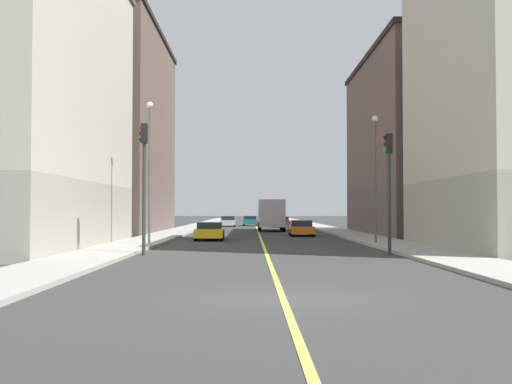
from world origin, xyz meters
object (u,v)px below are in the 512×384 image
(street_lamp_right_near, at_px, (150,159))
(car_orange, at_px, (301,228))
(car_yellow, at_px, (210,231))
(street_lamp_left_near, at_px, (375,166))
(box_truck, at_px, (271,215))
(building_right_midblock, at_px, (97,132))
(building_left_mid, at_px, (436,145))
(traffic_light_left_near, at_px, (389,176))
(car_silver, at_px, (228,221))
(car_teal, at_px, (250,221))
(traffic_light_right_near, at_px, (144,170))
(car_maroon, at_px, (282,222))

(street_lamp_right_near, xyz_separation_m, car_orange, (9.94, 13.26, -4.43))
(car_yellow, bearing_deg, street_lamp_left_near, -30.89)
(car_orange, bearing_deg, box_truck, 100.22)
(building_right_midblock, bearing_deg, street_lamp_right_near, -67.81)
(building_right_midblock, height_order, car_yellow, building_right_midblock)
(building_left_mid, height_order, street_lamp_left_near, building_left_mid)
(car_orange, bearing_deg, street_lamp_right_near, -126.88)
(street_lamp_right_near, relative_size, car_yellow, 1.87)
(box_truck, bearing_deg, car_orange, -79.78)
(building_left_mid, relative_size, car_yellow, 4.72)
(traffic_light_left_near, xyz_separation_m, car_silver, (-9.19, 48.24, -2.99))
(street_lamp_left_near, distance_m, car_teal, 44.69)
(street_lamp_right_near, bearing_deg, traffic_light_right_near, -82.37)
(building_left_mid, distance_m, car_yellow, 21.84)
(street_lamp_left_near, xyz_separation_m, car_teal, (-7.40, 43.89, -4.02))
(box_truck, bearing_deg, building_left_mid, -32.86)
(traffic_light_left_near, relative_size, car_teal, 1.39)
(car_silver, bearing_deg, street_lamp_left_near, -75.85)
(traffic_light_right_near, relative_size, street_lamp_left_near, 0.80)
(traffic_light_left_near, relative_size, box_truck, 0.78)
(traffic_light_left_near, bearing_deg, car_teal, 97.05)
(car_teal, relative_size, box_truck, 0.56)
(building_right_midblock, xyz_separation_m, traffic_light_left_near, (20.60, -27.94, -5.68))
(building_right_midblock, bearing_deg, traffic_light_left_near, -53.60)
(street_lamp_right_near, xyz_separation_m, car_maroon, (9.72, 37.63, -4.40))
(building_right_midblock, height_order, traffic_light_right_near, building_right_midblock)
(street_lamp_left_near, bearing_deg, car_teal, 99.58)
(car_silver, height_order, box_truck, box_truck)
(car_silver, xyz_separation_m, car_teal, (2.80, 3.40, 0.00))
(street_lamp_left_near, bearing_deg, traffic_light_left_near, -97.47)
(car_silver, relative_size, car_maroon, 0.98)
(street_lamp_left_near, height_order, car_silver, street_lamp_left_near)
(street_lamp_right_near, height_order, car_orange, street_lamp_right_near)
(traffic_light_left_near, distance_m, car_orange, 20.94)
(street_lamp_right_near, bearing_deg, car_yellow, 64.71)
(traffic_light_right_near, relative_size, car_silver, 1.46)
(car_orange, bearing_deg, car_maroon, 90.52)
(building_left_mid, relative_size, street_lamp_left_near, 2.76)
(building_left_mid, distance_m, car_silver, 32.12)
(traffic_light_right_near, height_order, street_lamp_left_near, street_lamp_left_near)
(building_right_midblock, distance_m, car_maroon, 26.34)
(traffic_light_left_near, relative_size, car_yellow, 1.27)
(car_teal, bearing_deg, street_lamp_left_near, -80.42)
(car_silver, relative_size, box_truck, 0.58)
(car_maroon, height_order, box_truck, box_truck)
(car_teal, bearing_deg, traffic_light_left_near, -82.95)
(car_yellow, xyz_separation_m, box_truck, (4.85, 18.02, 1.01))
(building_left_mid, distance_m, street_lamp_left_near, 17.65)
(traffic_light_left_near, xyz_separation_m, car_yellow, (-9.14, 13.84, -3.01))
(building_left_mid, height_order, traffic_light_right_near, building_left_mid)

